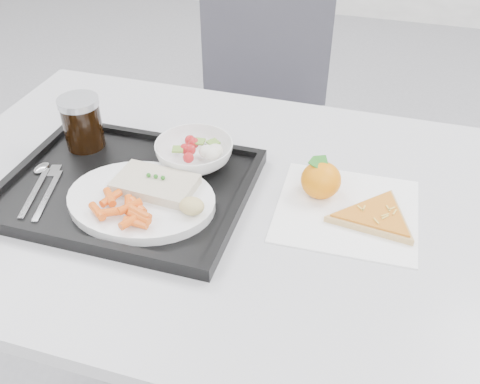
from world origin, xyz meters
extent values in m
cube|color=silver|center=(0.00, 0.30, 0.73)|extent=(1.20, 0.80, 0.03)
cylinder|color=#47474C|center=(-0.54, 0.64, 0.36)|extent=(0.04, 0.04, 0.72)
cylinder|color=#47474C|center=(0.54, 0.64, 0.36)|extent=(0.04, 0.04, 0.72)
cube|color=#3C3B44|center=(-0.15, 0.98, 0.45)|extent=(0.54, 0.54, 0.04)
cube|color=#3C3B44|center=(-0.15, 1.17, 0.70)|extent=(0.41, 0.17, 0.46)
cylinder|color=#47474C|center=(-0.33, 0.80, 0.21)|extent=(0.03, 0.03, 0.43)
cylinder|color=#47474C|center=(0.03, 0.80, 0.21)|extent=(0.03, 0.03, 0.43)
cylinder|color=#47474C|center=(-0.33, 1.16, 0.21)|extent=(0.03, 0.03, 0.43)
cylinder|color=#47474C|center=(0.03, 1.16, 0.21)|extent=(0.03, 0.03, 0.43)
cube|color=black|center=(-0.18, 0.26, 0.76)|extent=(0.45, 0.35, 0.01)
cube|color=black|center=(-0.18, 0.43, 0.77)|extent=(0.45, 0.02, 0.01)
cube|color=black|center=(-0.18, 0.09, 0.77)|extent=(0.45, 0.02, 0.01)
cube|color=black|center=(0.03, 0.26, 0.77)|extent=(0.02, 0.32, 0.01)
cube|color=black|center=(-0.40, 0.26, 0.77)|extent=(0.02, 0.32, 0.01)
cylinder|color=white|center=(-0.13, 0.22, 0.77)|extent=(0.27, 0.27, 0.02)
cube|color=beige|center=(-0.12, 0.25, 0.79)|extent=(0.15, 0.10, 0.02)
sphere|color=#236B1C|center=(-0.13, 0.25, 0.81)|extent=(0.01, 0.01, 0.01)
sphere|color=#236B1C|center=(-0.12, 0.25, 0.81)|extent=(0.01, 0.01, 0.01)
sphere|color=#236B1C|center=(-0.10, 0.25, 0.81)|extent=(0.01, 0.01, 0.01)
ellipsoid|color=#E6B48B|center=(-0.03, 0.20, 0.80)|extent=(0.05, 0.04, 0.03)
imported|color=white|center=(-0.09, 0.36, 0.79)|extent=(0.15, 0.15, 0.05)
cylinder|color=black|center=(-0.33, 0.36, 0.81)|extent=(0.08, 0.08, 0.10)
cylinder|color=#A5A8AD|center=(-0.33, 0.36, 0.87)|extent=(0.08, 0.08, 0.01)
cube|color=silver|center=(-0.33, 0.19, 0.77)|extent=(0.05, 0.15, 0.00)
ellipsoid|color=silver|center=(-0.37, 0.26, 0.77)|extent=(0.04, 0.04, 0.01)
cube|color=silver|center=(-0.31, 0.19, 0.77)|extent=(0.05, 0.15, 0.00)
cube|color=silver|center=(-0.34, 0.26, 0.77)|extent=(0.03, 0.04, 0.00)
cube|color=white|center=(0.22, 0.32, 0.75)|extent=(0.26, 0.25, 0.00)
ellipsoid|color=orange|center=(0.17, 0.35, 0.79)|extent=(0.08, 0.08, 0.07)
cube|color=#236B1C|center=(0.17, 0.35, 0.81)|extent=(0.04, 0.05, 0.02)
cube|color=#236B1C|center=(0.17, 0.35, 0.81)|extent=(0.05, 0.03, 0.02)
cylinder|color=tan|center=(0.27, 0.31, 0.76)|extent=(0.24, 0.24, 0.01)
cylinder|color=#CC5A25|center=(0.27, 0.31, 0.77)|extent=(0.21, 0.21, 0.00)
cube|color=#EABC47|center=(0.25, 0.31, 0.77)|extent=(0.01, 0.01, 0.00)
cube|color=#EABC47|center=(0.29, 0.32, 0.77)|extent=(0.01, 0.02, 0.00)
cube|color=#EABC47|center=(0.25, 0.31, 0.77)|extent=(0.01, 0.02, 0.00)
cube|color=#EABC47|center=(0.29, 0.30, 0.77)|extent=(0.01, 0.01, 0.00)
cube|color=#EABC47|center=(0.30, 0.32, 0.77)|extent=(0.01, 0.02, 0.00)
cube|color=#EABC47|center=(0.30, 0.33, 0.77)|extent=(0.01, 0.01, 0.00)
cube|color=#EABC47|center=(0.28, 0.28, 0.77)|extent=(0.01, 0.01, 0.00)
cube|color=#EABC47|center=(0.29, 0.30, 0.77)|extent=(0.01, 0.01, 0.00)
cylinder|color=#F05A15|center=(-0.11, 0.14, 0.80)|extent=(0.03, 0.04, 0.01)
cylinder|color=#F05A15|center=(-0.17, 0.18, 0.80)|extent=(0.04, 0.04, 0.01)
cylinder|color=#F05A15|center=(-0.10, 0.15, 0.80)|extent=(0.04, 0.03, 0.01)
cylinder|color=#F05A15|center=(-0.10, 0.15, 0.80)|extent=(0.04, 0.03, 0.01)
cylinder|color=#F05A15|center=(-0.10, 0.14, 0.79)|extent=(0.04, 0.02, 0.01)
cylinder|color=#F05A15|center=(-0.16, 0.15, 0.80)|extent=(0.04, 0.03, 0.01)
cylinder|color=#F05A15|center=(-0.14, 0.18, 0.79)|extent=(0.03, 0.04, 0.01)
cylinder|color=#F05A15|center=(-0.13, 0.17, 0.80)|extent=(0.04, 0.04, 0.01)
cylinder|color=#F05A15|center=(-0.18, 0.15, 0.79)|extent=(0.04, 0.04, 0.01)
cylinder|color=#F05A15|center=(-0.17, 0.18, 0.80)|extent=(0.03, 0.04, 0.01)
cylinder|color=#F05A15|center=(-0.12, 0.18, 0.79)|extent=(0.04, 0.04, 0.01)
sphere|color=#AE191C|center=(-0.10, 0.39, 0.80)|extent=(0.02, 0.02, 0.02)
sphere|color=#AE191C|center=(-0.10, 0.36, 0.80)|extent=(0.02, 0.02, 0.02)
sphere|color=#AE191C|center=(-0.09, 0.33, 0.80)|extent=(0.02, 0.02, 0.02)
sphere|color=#AE191C|center=(-0.09, 0.38, 0.80)|extent=(0.02, 0.02, 0.02)
sphere|color=#AE191C|center=(-0.09, 0.38, 0.80)|extent=(0.02, 0.02, 0.02)
sphere|color=#AE191C|center=(-0.09, 0.36, 0.80)|extent=(0.02, 0.02, 0.02)
ellipsoid|color=silver|center=(-0.06, 0.36, 0.80)|extent=(0.03, 0.03, 0.02)
ellipsoid|color=silver|center=(-0.05, 0.36, 0.80)|extent=(0.03, 0.03, 0.02)
ellipsoid|color=silver|center=(-0.05, 0.37, 0.80)|extent=(0.03, 0.03, 0.02)
cube|color=olive|center=(-0.11, 0.35, 0.80)|extent=(0.03, 0.03, 0.00)
cube|color=olive|center=(-0.08, 0.39, 0.80)|extent=(0.02, 0.02, 0.00)
cube|color=olive|center=(-0.06, 0.39, 0.80)|extent=(0.03, 0.03, 0.00)
camera|label=1|loc=(0.25, -0.45, 1.37)|focal=40.00mm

